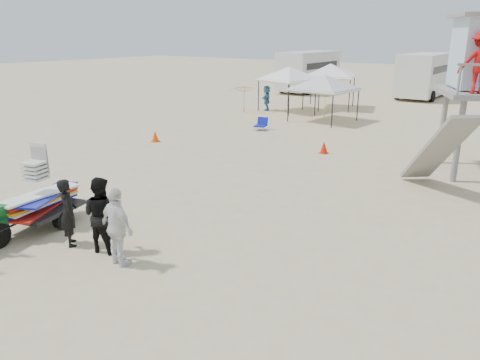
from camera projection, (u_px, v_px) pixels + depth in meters
The scene contains 16 objects.
ground at pixel (136, 271), 9.69m from camera, with size 140.00×140.00×0.00m, color beige.
surf_trailer at pixel (43, 197), 11.75m from camera, with size 1.60×2.32×1.88m.
man_left at pixel (68, 212), 10.66m from camera, with size 0.58×0.38×1.59m, color black.
man_mid at pixel (101, 214), 10.36m from camera, with size 0.84×0.65×1.73m, color black.
man_right at pixel (117, 227), 9.69m from camera, with size 1.01×0.42×1.72m, color white.
canopy_white_a at pixel (325, 77), 25.46m from camera, with size 3.18×3.18×2.96m.
canopy_white_b at pixel (289, 69), 28.81m from camera, with size 3.44×3.44×3.14m.
canopy_white_c at pixel (331, 66), 29.93m from camera, with size 3.81×3.81×3.25m.
umbrella_a at pixel (243, 99), 28.74m from camera, with size 1.81×1.85×1.66m, color red.
umbrella_b at pixel (325, 105), 26.17m from camera, with size 1.87×1.91×1.72m, color #EEF315.
cone_near at pixel (324, 147), 19.08m from camera, with size 0.34×0.34×0.50m, color red.
cone_far at pixel (155, 136), 21.13m from camera, with size 0.34×0.34×0.50m, color #FF4308.
beach_chair_a at pixel (261, 124), 23.70m from camera, with size 0.65×0.71×0.64m.
rv_far_left at pixel (309, 70), 39.03m from camera, with size 2.64×6.80×3.25m.
rv_mid_left at pixel (425, 74), 35.15m from camera, with size 2.65×6.50×3.25m.
distant_beachgoers at pixel (377, 99), 29.08m from camera, with size 18.97×12.37×1.79m.
Camera 1 is at (6.85, -5.75, 4.70)m, focal length 35.00 mm.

